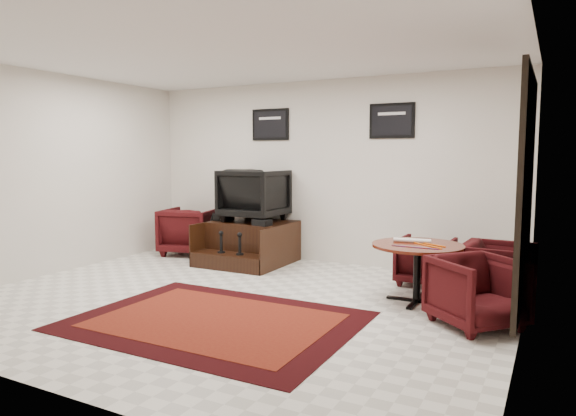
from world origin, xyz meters
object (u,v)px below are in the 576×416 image
(shine_podium, at_px, (250,244))
(shine_chair, at_px, (254,192))
(table_chair_back, at_px, (426,258))
(meeting_table, at_px, (418,252))
(armchair_side, at_px, (190,229))
(table_chair_corner, at_px, (477,288))
(table_chair_window, at_px, (498,270))

(shine_podium, bearing_deg, shine_chair, 90.00)
(shine_podium, xyz_separation_m, table_chair_back, (2.73, -0.12, 0.05))
(shine_podium, distance_m, meeting_table, 3.00)
(armchair_side, relative_size, table_chair_corner, 1.13)
(table_chair_back, bearing_deg, table_chair_window, 154.22)
(shine_podium, relative_size, meeting_table, 1.24)
(table_chair_window, height_order, table_chair_corner, table_chair_window)
(shine_chair, distance_m, table_chair_window, 3.78)
(table_chair_back, bearing_deg, table_chair_corner, 121.26)
(shine_podium, xyz_separation_m, armchair_side, (-1.26, 0.10, 0.14))
(armchair_side, relative_size, table_chair_window, 1.13)
(shine_podium, bearing_deg, table_chair_back, -2.54)
(armchair_side, bearing_deg, table_chair_back, 162.71)
(armchair_side, bearing_deg, table_chair_corner, 146.92)
(shine_podium, bearing_deg, table_chair_corner, -23.63)
(armchair_side, xyz_separation_m, table_chair_back, (3.98, -0.22, -0.09))
(shine_chair, bearing_deg, table_chair_corner, 154.65)
(armchair_side, distance_m, meeting_table, 4.22)
(armchair_side, height_order, meeting_table, armchair_side)
(table_chair_back, height_order, table_chair_corner, table_chair_corner)
(meeting_table, bearing_deg, table_chair_back, 96.37)
(armchair_side, bearing_deg, shine_chair, 167.38)
(meeting_table, bearing_deg, shine_chair, 158.50)
(armchair_side, bearing_deg, shine_podium, 161.27)
(shine_podium, relative_size, table_chair_window, 1.66)
(armchair_side, distance_m, table_chair_back, 3.99)
(shine_podium, distance_m, table_chair_corner, 3.86)
(meeting_table, bearing_deg, shine_podium, 160.89)
(shine_podium, height_order, armchair_side, armchair_side)
(meeting_table, xyz_separation_m, table_chair_corner, (0.72, -0.57, -0.20))
(table_chair_back, distance_m, table_chair_corner, 1.64)
(shine_podium, relative_size, armchair_side, 1.47)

